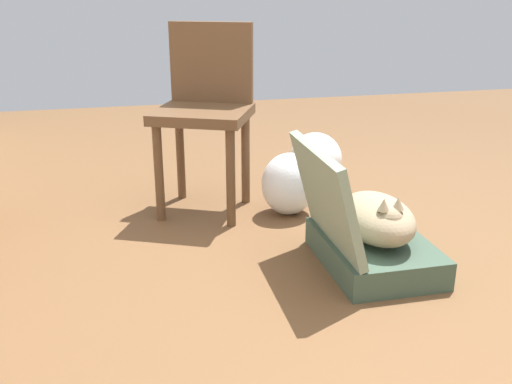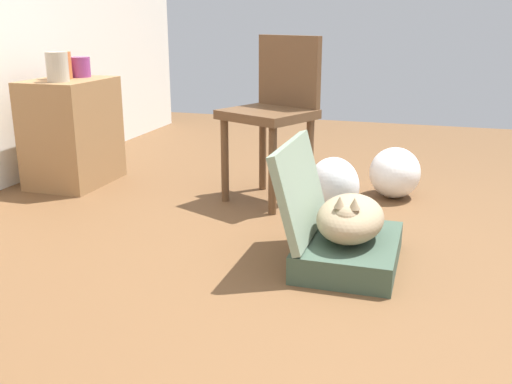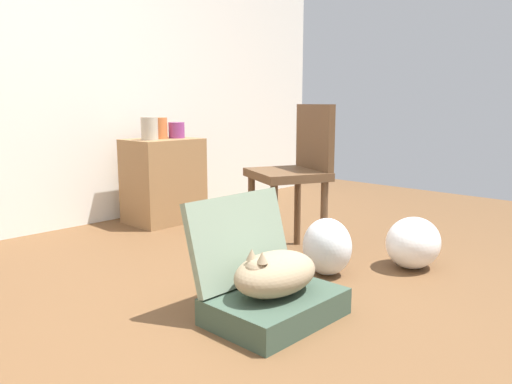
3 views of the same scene
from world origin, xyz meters
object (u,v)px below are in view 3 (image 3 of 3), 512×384
Objects in this scene: plastic_bag_white at (327,247)px; vase_round at (159,128)px; vase_short at (177,130)px; suitcase_base at (275,306)px; plastic_bag_clear at (413,243)px; cat at (275,273)px; side_table at (164,181)px; chair at (296,170)px; vase_tall at (149,129)px.

plastic_bag_white is 1.93× the size of vase_round.
vase_short is at bearing 80.57° from plastic_bag_white.
vase_round is at bearing 67.94° from suitcase_base.
plastic_bag_clear is at bearing -81.75° from vase_round.
cat is 0.67m from plastic_bag_white.
side_table is at bearing 85.21° from plastic_bag_white.
vase_round reaches higher than side_table.
vase_short is 0.78× the size of vase_round.
plastic_bag_white is at bearing -2.24° from chair.
cat is 1.05m from chair.
chair is at bearing 34.11° from cat.
vase_short reaches higher than plastic_bag_clear.
vase_round reaches higher than suitcase_base.
plastic_bag_clear reaches higher than suitcase_base.
suitcase_base is 0.67m from plastic_bag_white.
vase_tall reaches higher than vase_short.
plastic_bag_white is 0.56m from chair.
chair is at bearing -93.83° from vase_short.
plastic_bag_white is 1.75m from vase_tall.
vase_round is at bearing 98.25° from plastic_bag_clear.
side_table is 0.44m from vase_tall.
chair is (0.19, -1.27, -0.21)m from vase_tall.
cat reaches higher than plastic_bag_white.
vase_short is (0.91, 1.86, 0.66)m from suitcase_base.
plastic_bag_white is 2.47× the size of vase_short.
cat is 0.54× the size of chair.
cat is at bearing -109.31° from vase_tall.
chair is (0.05, -1.35, -0.21)m from vase_round.
chair reaches higher than vase_tall.
plastic_bag_white is 1.84× the size of vase_tall.
plastic_bag_clear is 1.99× the size of vase_tall.
vase_round is at bearing 85.33° from plastic_bag_white.
plastic_bag_white is 0.34× the size of chair.
cat is at bearing -31.30° from chair.
cat is 1.48× the size of plastic_bag_clear.
side_table reaches higher than suitcase_base.
suitcase_base is at bearing -31.10° from chair.
vase_round reaches higher than plastic_bag_white.
cat is 3.94× the size of vase_short.
vase_short reaches higher than suitcase_base.
cat is at bearing -116.22° from vase_short.
vase_short reaches higher than plastic_bag_white.
chair is (0.83, 0.56, 0.32)m from cat.
chair is at bearing 63.17° from plastic_bag_white.
suitcase_base is 2.04m from side_table.
vase_round is (0.77, 1.91, 0.68)m from suitcase_base.
plastic_bag_clear is 2.12m from vase_round.
suitcase_base is 4.42× the size of vase_short.
vase_short is (0.92, 1.86, 0.51)m from cat.
side_table is 1.32m from chair.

